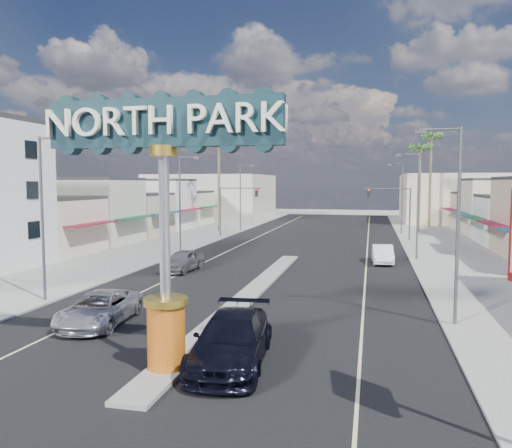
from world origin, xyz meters
The scene contains 24 objects.
ground centered at (0.00, 30.00, 0.00)m, with size 160.00×160.00×0.00m, color gray.
road centered at (0.00, 30.00, 0.01)m, with size 20.00×120.00×0.01m, color black.
median_island centered at (0.00, 14.00, 0.08)m, with size 1.30×30.00×0.16m, color gray.
sidewalk_left centered at (-14.00, 30.00, 0.06)m, with size 8.00×120.00×0.12m, color gray.
sidewalk_right centered at (14.00, 30.00, 0.06)m, with size 8.00×120.00×0.12m, color gray.
storefront_row_left centered at (-24.00, 43.00, 3.00)m, with size 12.00×42.00×6.00m, color beige.
backdrop_far_left centered at (-22.00, 75.00, 4.00)m, with size 20.00×20.00×8.00m, color #B7B29E.
backdrop_far_right centered at (22.00, 75.00, 4.00)m, with size 20.00×20.00×8.00m, color beige.
gateway_sign centered at (0.00, 1.98, 5.93)m, with size 8.20×1.50×9.15m.
traffic_signal_left centered at (-9.18, 43.99, 4.27)m, with size 5.09×0.45×6.00m.
traffic_signal_right centered at (9.18, 43.99, 4.27)m, with size 5.09×0.45×6.00m.
streetlight_l_near centered at (-10.43, 10.00, 5.07)m, with size 2.03×0.22×9.00m.
streetlight_l_mid centered at (-10.43, 30.00, 5.07)m, with size 2.03×0.22×9.00m.
streetlight_l_far centered at (-10.43, 52.00, 5.07)m, with size 2.03×0.22×9.00m.
streetlight_r_near centered at (10.43, 10.00, 5.07)m, with size 2.03×0.22×9.00m.
streetlight_r_mid centered at (10.43, 30.00, 5.07)m, with size 2.03×0.22×9.00m.
streetlight_r_far centered at (10.43, 52.00, 5.07)m, with size 2.03×0.22×9.00m.
palm_left_far centered at (-13.00, 50.00, 11.50)m, with size 2.60×2.60×13.10m.
palm_right_mid centered at (13.00, 56.00, 10.60)m, with size 2.60×2.60×12.10m.
palm_right_far centered at (15.00, 62.00, 12.39)m, with size 2.60×2.60×14.10m.
suv_left centered at (-5.32, 6.68, 0.75)m, with size 2.48×5.37×1.49m, color silver.
suv_right centered at (2.00, 3.19, 0.89)m, with size 2.50×6.16×1.79m, color black.
car_parked_left centered at (-6.72, 20.69, 0.79)m, with size 1.87×4.65×1.58m, color slate.
car_parked_right centered at (7.77, 27.81, 0.75)m, with size 1.59×4.56×1.50m, color white.
Camera 1 is at (6.80, -13.66, 6.52)m, focal length 35.00 mm.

